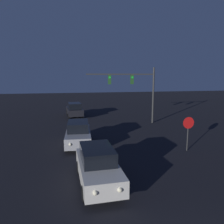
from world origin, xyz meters
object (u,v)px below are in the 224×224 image
car_near (98,165)px  car_mid (78,133)px  traffic_signal_mast (135,85)px  stop_sign (188,127)px  car_far (74,110)px

car_near → car_mid: same height
traffic_signal_mast → stop_sign: bearing=-83.8°
car_mid → car_far: same height
car_near → traffic_signal_mast: 13.16m
stop_sign → car_far: bearing=116.6°
car_far → traffic_signal_mast: size_ratio=0.63×
car_near → car_mid: (-0.61, 5.74, 0.00)m
car_mid → stop_sign: 7.38m
car_far → stop_sign: stop_sign is taller
car_near → car_far: bearing=-90.0°
car_mid → traffic_signal_mast: bearing=-131.9°
car_mid → stop_sign: (6.87, -2.59, 0.73)m
car_mid → traffic_signal_mast: 8.90m
car_mid → stop_sign: bearing=162.6°
car_far → stop_sign: (6.79, -13.59, 0.73)m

